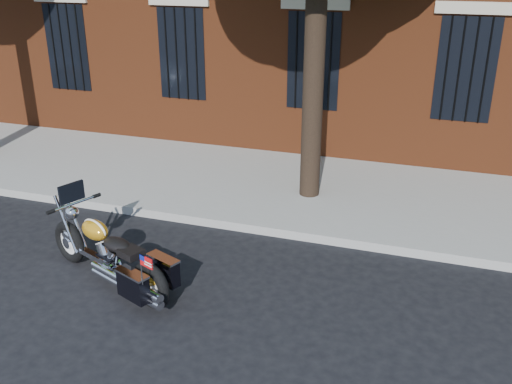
% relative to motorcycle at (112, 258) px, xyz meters
% --- Properties ---
extents(ground, '(120.00, 120.00, 0.00)m').
position_rel_motorcycle_xyz_m(ground, '(1.37, 0.83, -0.45)').
color(ground, black).
rests_on(ground, ground).
extents(curb, '(40.00, 0.16, 0.15)m').
position_rel_motorcycle_xyz_m(curb, '(1.37, 2.21, -0.37)').
color(curb, gray).
rests_on(curb, ground).
extents(sidewalk, '(40.00, 3.60, 0.15)m').
position_rel_motorcycle_xyz_m(sidewalk, '(1.37, 4.09, -0.37)').
color(sidewalk, gray).
rests_on(sidewalk, ground).
extents(motorcycle, '(2.37, 1.40, 1.32)m').
position_rel_motorcycle_xyz_m(motorcycle, '(0.00, 0.00, 0.00)').
color(motorcycle, black).
rests_on(motorcycle, ground).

